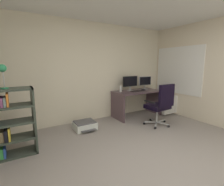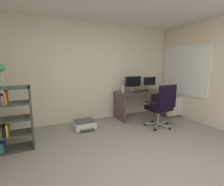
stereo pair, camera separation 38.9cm
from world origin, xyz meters
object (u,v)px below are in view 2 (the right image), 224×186
at_px(desk, 140,98).
at_px(office_chair, 162,105).
at_px(monitor_secondary, 149,82).
at_px(computer_mouse, 147,90).
at_px(desktop_speaker, 123,89).
at_px(monitor_main, 133,82).
at_px(desk_lamp, 2,70).
at_px(bookshelf, 1,121).
at_px(keyboard, 139,91).
at_px(printer, 84,124).
at_px(radiator, 179,106).

bearing_deg(desk, office_chair, -91.93).
bearing_deg(monitor_secondary, computer_mouse, -139.45).
height_order(desktop_speaker, office_chair, office_chair).
relative_size(monitor_main, desk_lamp, 1.38).
bearing_deg(desktop_speaker, monitor_secondary, 3.03).
bearing_deg(bookshelf, desktop_speaker, 14.44).
bearing_deg(computer_mouse, desk_lamp, -177.45).
height_order(keyboard, computer_mouse, computer_mouse).
height_order(keyboard, printer, keyboard).
distance_m(desktop_speaker, office_chair, 1.13).
bearing_deg(monitor_secondary, desktop_speaker, -176.97).
xyz_separation_m(monitor_main, desktop_speaker, (-0.35, -0.05, -0.16)).
bearing_deg(computer_mouse, monitor_secondary, 33.37).
height_order(monitor_main, desktop_speaker, monitor_main).
distance_m(monitor_main, computer_mouse, 0.45).
bearing_deg(bookshelf, monitor_main, 13.66).
height_order(monitor_main, monitor_secondary, monitor_main).
relative_size(monitor_secondary, keyboard, 1.27).
bearing_deg(office_chair, desk_lamp, 174.39).
height_order(keyboard, office_chair, office_chair).
bearing_deg(printer, computer_mouse, 3.80).
height_order(monitor_secondary, desk_lamp, desk_lamp).
bearing_deg(monitor_secondary, keyboard, -158.16).
relative_size(desk, radiator, 1.58).
height_order(desk, desktop_speaker, desktop_speaker).
bearing_deg(desk_lamp, printer, 16.99).
relative_size(computer_mouse, desktop_speaker, 0.59).
distance_m(keyboard, printer, 1.70).
bearing_deg(radiator, desktop_speaker, 160.79).
relative_size(monitor_secondary, radiator, 0.50).
xyz_separation_m(monitor_secondary, computer_mouse, (-0.20, -0.17, -0.21)).
xyz_separation_m(keyboard, radiator, (1.10, -0.39, -0.43)).
xyz_separation_m(monitor_secondary, radiator, (0.62, -0.58, -0.65)).
distance_m(desk, radiator, 1.13).
bearing_deg(monitor_main, radiator, -26.34).
height_order(monitor_secondary, desktop_speaker, monitor_secondary).
xyz_separation_m(desk, office_chair, (-0.03, -0.91, 0.03)).
distance_m(monitor_main, radiator, 1.46).
relative_size(desktop_speaker, printer, 0.35).
bearing_deg(keyboard, desktop_speaker, 156.93).
bearing_deg(radiator, printer, 173.92).
bearing_deg(bookshelf, desk, 10.80).
distance_m(desktop_speaker, printer, 1.38).
bearing_deg(monitor_secondary, office_chair, -112.19).
relative_size(monitor_secondary, desk_lamp, 1.17).
distance_m(computer_mouse, desk_lamp, 3.40).
height_order(monitor_secondary, keyboard, monitor_secondary).
distance_m(office_chair, desk_lamp, 3.19).
height_order(monitor_main, keyboard, monitor_main).
bearing_deg(printer, radiator, -6.08).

